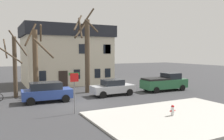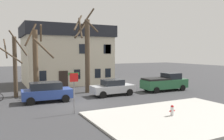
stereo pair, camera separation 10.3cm
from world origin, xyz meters
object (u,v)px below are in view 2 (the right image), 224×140
car_silver_sedan (113,87)px  car_blue_wagon (47,92)px  tree_bare_near (15,65)px  tree_bare_far (87,51)px  tree_bare_mid (36,60)px  pickup_truck_green (165,82)px  fire_hydrant (172,110)px  street_sign_pole (74,85)px  building_main (66,55)px

car_silver_sedan → car_blue_wagon: bearing=-179.5°
tree_bare_near → tree_bare_far: (7.16, -0.52, 1.31)m
tree_bare_mid → tree_bare_far: size_ratio=0.80×
tree_bare_mid → pickup_truck_green: 14.21m
fire_hydrant → tree_bare_near: bearing=126.1°
tree_bare_mid → car_blue_wagon: (0.27, -3.84, -2.70)m
car_blue_wagon → street_sign_pole: 5.13m
tree_bare_near → pickup_truck_green: size_ratio=1.19×
car_silver_sedan → street_sign_pole: street_sign_pole is taller
pickup_truck_green → tree_bare_near: bearing=167.2°
tree_bare_far → car_blue_wagon: size_ratio=2.13×
tree_bare_far → street_sign_pole: tree_bare_far is taller
car_blue_wagon → fire_hydrant: size_ratio=6.05×
building_main → tree_bare_near: 10.80m
car_blue_wagon → car_silver_sedan: size_ratio=0.99×
building_main → car_silver_sedan: 11.86m
tree_bare_near → fire_hydrant: (8.85, -12.15, -2.68)m
car_blue_wagon → car_silver_sedan: car_blue_wagon is taller
building_main → car_silver_sedan: building_main is taller
building_main → fire_hydrant: size_ratio=16.31×
fire_hydrant → car_blue_wagon: bearing=126.8°
tree_bare_far → tree_bare_near: bearing=175.8°
tree_bare_mid → car_blue_wagon: bearing=-85.9°
tree_bare_mid → car_silver_sedan: tree_bare_mid is taller
street_sign_pole → pickup_truck_green: bearing=21.6°
tree_bare_mid → tree_bare_far: tree_bare_far is taller
car_silver_sedan → fire_hydrant: 8.81m
tree_bare_mid → tree_bare_far: bearing=-10.5°
pickup_truck_green → street_sign_pole: (-12.16, -4.82, 1.08)m
building_main → street_sign_pole: size_ratio=3.98×
pickup_truck_green → tree_bare_far: bearing=160.2°
tree_bare_far → car_silver_sedan: size_ratio=2.11×
fire_hydrant → building_main: bearing=94.5°
pickup_truck_green → building_main: bearing=125.5°
car_blue_wagon → street_sign_pole: street_sign_pole is taller
street_sign_pole → tree_bare_near: bearing=111.5°
car_blue_wagon → fire_hydrant: 10.93m
pickup_truck_green → street_sign_pole: 13.13m
tree_bare_far → tree_bare_mid: bearing=169.5°
tree_bare_far → street_sign_pole: (-3.89, -7.79, -2.43)m
tree_bare_far → building_main: bearing=89.4°
tree_bare_near → car_silver_sedan: bearing=-20.7°
tree_bare_near → car_silver_sedan: size_ratio=1.46×
street_sign_pole → car_blue_wagon: bearing=101.1°
car_silver_sedan → fire_hydrant: bearing=-90.0°
car_silver_sedan → pickup_truck_green: bearing=-1.3°
building_main → car_silver_sedan: (1.60, -11.31, -3.21)m
building_main → pickup_truck_green: bearing=-54.5°
street_sign_pole → building_main: bearing=76.3°
pickup_truck_green → fire_hydrant: pickup_truck_green is taller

